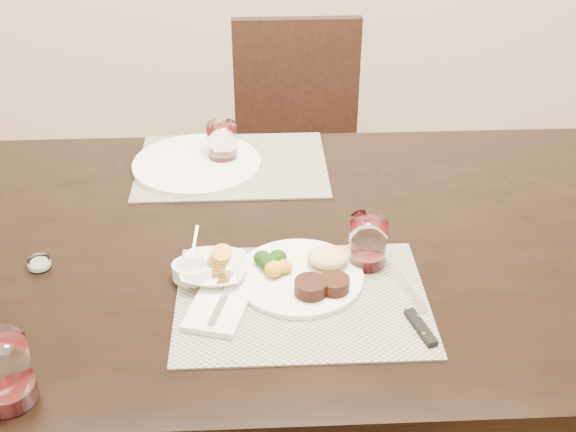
{
  "coord_description": "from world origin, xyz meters",
  "views": [
    {
      "loc": [
        -0.14,
        -1.24,
        1.58
      ],
      "look_at": [
        -0.08,
        -0.02,
        0.82
      ],
      "focal_mm": 45.0,
      "sensor_mm": 36.0,
      "label": 1
    }
  ],
  "objects_px": {
    "chair_far": "(298,145)",
    "wine_glass_near": "(368,244)",
    "steak_knife": "(418,318)",
    "dinner_plate": "(305,274)",
    "far_plate": "(197,164)",
    "cracker_bowl": "(214,270)"
  },
  "relations": [
    {
      "from": "dinner_plate",
      "to": "cracker_bowl",
      "type": "distance_m",
      "value": 0.17
    },
    {
      "from": "dinner_plate",
      "to": "cracker_bowl",
      "type": "height_order",
      "value": "cracker_bowl"
    },
    {
      "from": "steak_knife",
      "to": "wine_glass_near",
      "type": "xyz_separation_m",
      "value": [
        -0.07,
        0.18,
        0.04
      ]
    },
    {
      "from": "chair_far",
      "to": "dinner_plate",
      "type": "bearing_deg",
      "value": -92.79
    },
    {
      "from": "chair_far",
      "to": "far_plate",
      "type": "height_order",
      "value": "chair_far"
    },
    {
      "from": "dinner_plate",
      "to": "wine_glass_near",
      "type": "relative_size",
      "value": 2.39
    },
    {
      "from": "chair_far",
      "to": "wine_glass_near",
      "type": "relative_size",
      "value": 8.83
    },
    {
      "from": "chair_far",
      "to": "steak_knife",
      "type": "bearing_deg",
      "value": -83.54
    },
    {
      "from": "dinner_plate",
      "to": "steak_knife",
      "type": "relative_size",
      "value": 1.1
    },
    {
      "from": "cracker_bowl",
      "to": "far_plate",
      "type": "distance_m",
      "value": 0.46
    },
    {
      "from": "cracker_bowl",
      "to": "chair_far",
      "type": "bearing_deg",
      "value": 78.01
    },
    {
      "from": "cracker_bowl",
      "to": "dinner_plate",
      "type": "bearing_deg",
      "value": -4.87
    },
    {
      "from": "chair_far",
      "to": "steak_knife",
      "type": "distance_m",
      "value": 1.24
    },
    {
      "from": "wine_glass_near",
      "to": "steak_knife",
      "type": "bearing_deg",
      "value": -69.47
    },
    {
      "from": "chair_far",
      "to": "steak_knife",
      "type": "xyz_separation_m",
      "value": [
        0.14,
        -1.21,
        0.26
      ]
    },
    {
      "from": "chair_far",
      "to": "far_plate",
      "type": "bearing_deg",
      "value": -115.07
    },
    {
      "from": "dinner_plate",
      "to": "steak_knife",
      "type": "height_order",
      "value": "dinner_plate"
    },
    {
      "from": "cracker_bowl",
      "to": "steak_knife",
      "type": "bearing_deg",
      "value": -21.39
    },
    {
      "from": "steak_knife",
      "to": "cracker_bowl",
      "type": "distance_m",
      "value": 0.39
    },
    {
      "from": "steak_knife",
      "to": "cracker_bowl",
      "type": "bearing_deg",
      "value": 143.53
    },
    {
      "from": "steak_knife",
      "to": "cracker_bowl",
      "type": "xyz_separation_m",
      "value": [
        -0.36,
        0.14,
        0.01
      ]
    },
    {
      "from": "chair_far",
      "to": "far_plate",
      "type": "distance_m",
      "value": 0.72
    }
  ]
}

